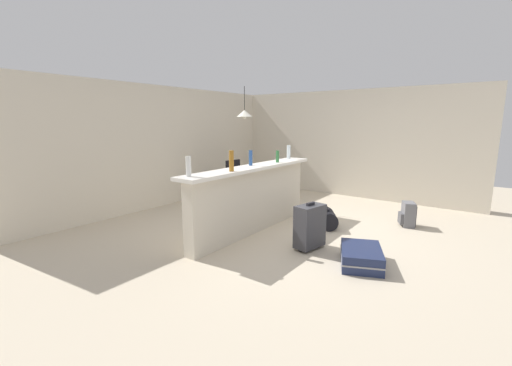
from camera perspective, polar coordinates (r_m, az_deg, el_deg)
ground_plane at (r=5.65m, az=5.84°, el=-8.08°), size 13.00×13.00×0.05m
wall_back at (r=7.38m, az=-14.98°, el=6.12°), size 6.60×0.10×2.50m
wall_right at (r=8.26m, az=14.98°, el=6.55°), size 0.10×6.00×2.50m
partition_half_wall at (r=5.36m, az=-0.57°, el=-3.05°), size 2.80×0.20×1.03m
bar_countertop at (r=5.26m, az=-0.58°, el=2.67°), size 2.96×0.40×0.05m
bottle_white at (r=4.32m, az=-11.56°, el=2.82°), size 0.07×0.07×0.26m
bottle_amber at (r=4.69m, az=-4.25°, el=3.81°), size 0.07×0.07×0.30m
bottle_blue at (r=5.31m, az=-0.93°, el=4.35°), size 0.06×0.06×0.25m
bottle_green at (r=5.74m, az=3.72°, el=4.59°), size 0.06×0.06×0.21m
bottle_clear at (r=6.33m, az=5.64°, el=5.34°), size 0.07×0.07×0.26m
dining_table at (r=7.21m, az=-1.57°, el=1.54°), size 1.10×0.80×0.74m
dining_chair_near_partition at (r=6.89m, az=1.56°, el=0.02°), size 0.42×0.42×0.93m
dining_chair_far_side at (r=7.53m, az=-4.46°, el=0.90°), size 0.46×0.46×0.93m
pendant_lamp at (r=7.15m, az=-1.99°, el=11.89°), size 0.34×0.34×0.67m
suitcase_flat_navy at (r=4.45m, az=17.65°, el=-11.93°), size 0.89×0.72×0.22m
suitcase_upright_charcoal at (r=4.74m, az=9.25°, el=-7.33°), size 0.48×0.33×0.67m
backpack_grey at (r=6.26m, az=24.65°, el=-4.98°), size 0.33×0.31×0.42m
duffel_bag_black at (r=5.77m, az=12.17°, el=-6.02°), size 0.57×0.51×0.34m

